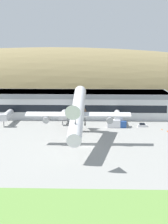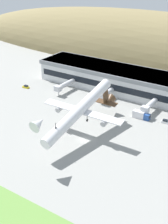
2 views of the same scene
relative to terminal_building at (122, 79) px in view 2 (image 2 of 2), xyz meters
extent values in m
plane|color=gray|center=(11.51, -54.83, -6.80)|extent=(462.48, 462.48, 0.00)
ellipsoid|color=olive|center=(-15.12, 68.33, -6.80)|extent=(349.23, 72.89, 65.38)
cube|color=silver|center=(0.00, 0.02, -0.79)|extent=(96.43, 21.46, 12.02)
cube|color=gray|center=(0.00, 0.02, 4.14)|extent=(97.63, 22.66, 2.16)
cube|color=black|center=(0.00, -10.76, -1.39)|extent=(92.58, 0.16, 3.37)
cylinder|color=silver|center=(-24.83, -17.85, -2.80)|extent=(2.60, 14.27, 2.60)
cube|color=silver|center=(-24.83, -24.99, -2.80)|extent=(3.38, 2.86, 2.86)
cylinder|color=slate|center=(-24.83, -24.49, -4.80)|extent=(0.36, 0.36, 4.00)
cylinder|color=silver|center=(-0.14, -15.96, -2.80)|extent=(2.60, 10.48, 2.60)
cube|color=silver|center=(-0.14, -21.20, -2.80)|extent=(3.38, 2.86, 2.86)
cylinder|color=slate|center=(-0.14, -20.70, -4.80)|extent=(0.36, 0.36, 4.00)
cylinder|color=silver|center=(23.77, -16.88, -2.80)|extent=(2.60, 12.33, 2.60)
cube|color=silver|center=(23.77, -23.04, -2.80)|extent=(3.38, 2.86, 2.86)
cylinder|color=slate|center=(23.77, -22.54, -4.80)|extent=(0.36, 0.36, 4.00)
cylinder|color=silver|center=(8.06, -53.28, 4.78)|extent=(4.42, 43.93, 13.41)
cone|color=silver|center=(8.06, -77.17, 9.82)|extent=(4.33, 5.65, 5.24)
cone|color=#4C331E|center=(8.06, -28.97, -0.36)|extent=(4.33, 6.51, 5.42)
cube|color=#4C331E|center=(8.06, -32.43, 5.11)|extent=(0.50, 5.85, 10.10)
cube|color=#4C331E|center=(8.06, -32.21, 0.33)|extent=(11.48, 3.10, 0.99)
cube|color=silver|center=(8.06, -51.13, 3.55)|extent=(36.58, 3.62, 1.18)
cylinder|color=#9E9EA3|center=(-2.91, -51.66, 2.11)|extent=(2.30, 4.00, 2.99)
cylinder|color=#9E9EA3|center=(19.04, -51.66, 2.11)|extent=(2.30, 4.00, 2.99)
cylinder|color=#2D2D2D|center=(5.64, -51.13, 1.24)|extent=(0.28, 0.28, 2.20)
cylinder|color=#2D2D2D|center=(5.64, -51.13, 0.14)|extent=(0.45, 1.10, 1.10)
cylinder|color=#2D2D2D|center=(10.49, -51.13, 1.24)|extent=(0.28, 0.28, 2.20)
cylinder|color=#2D2D2D|center=(10.49, -51.13, 0.14)|extent=(0.45, 1.10, 1.10)
cylinder|color=#2D2D2D|center=(8.06, -68.34, 4.98)|extent=(0.22, 0.22, 1.98)
cylinder|color=#2D2D2D|center=(8.06, -68.34, 3.99)|extent=(0.30, 0.82, 0.82)
cube|color=gold|center=(-46.60, -26.48, -6.37)|extent=(3.94, 1.93, 0.86)
cube|color=black|center=(-46.40, -26.47, -5.59)|extent=(2.19, 1.59, 0.71)
cube|color=silver|center=(33.92, -23.11, -6.37)|extent=(4.01, 1.81, 0.88)
cube|color=black|center=(33.72, -23.12, -5.57)|extent=(2.22, 1.48, 0.72)
cube|color=#264C99|center=(25.67, -24.76, -5.45)|extent=(2.60, 2.65, 2.71)
cube|color=black|center=(26.97, -24.74, -4.96)|extent=(0.13, 2.20, 1.19)
cube|color=silver|center=(21.69, -24.85, -5.17)|extent=(5.46, 2.71, 3.27)
camera|label=1|loc=(14.48, -178.36, 27.31)|focal=60.00mm
camera|label=2|loc=(70.71, -144.68, 59.36)|focal=50.00mm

